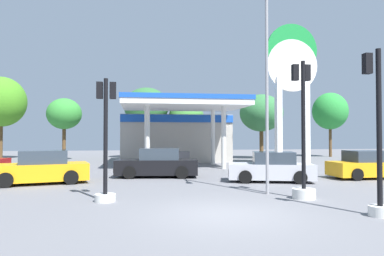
% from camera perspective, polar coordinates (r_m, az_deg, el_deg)
% --- Properties ---
extents(ground_plane, '(90.00, 90.00, 0.00)m').
position_cam_1_polar(ground_plane, '(10.20, 5.27, -13.69)').
color(ground_plane, slate).
rests_on(ground_plane, ground).
extents(gas_station, '(9.15, 12.05, 4.84)m').
position_cam_1_polar(gas_station, '(30.01, -2.65, -0.96)').
color(gas_station, '#ADA89E').
rests_on(gas_station, ground).
extents(station_pole_sign, '(3.93, 0.56, 10.63)m').
position_cam_1_polar(station_pole_sign, '(27.71, 15.91, 8.02)').
color(station_pole_sign, white).
rests_on(station_pole_sign, ground).
extents(car_0, '(4.50, 2.38, 1.55)m').
position_cam_1_polar(car_0, '(19.00, -5.61, -5.79)').
color(car_0, black).
rests_on(car_0, ground).
extents(car_2, '(4.03, 1.87, 1.44)m').
position_cam_1_polar(car_2, '(20.43, 26.72, -5.49)').
color(car_2, black).
rests_on(car_2, ground).
extents(car_3, '(4.28, 2.60, 1.43)m').
position_cam_1_polar(car_3, '(17.41, 12.67, -6.35)').
color(car_3, black).
rests_on(car_3, ground).
extents(car_4, '(4.57, 2.80, 1.53)m').
position_cam_1_polar(car_4, '(17.70, -23.40, -6.05)').
color(car_4, black).
rests_on(car_4, ground).
extents(traffic_signal_0, '(0.70, 0.71, 4.13)m').
position_cam_1_polar(traffic_signal_0, '(12.18, -13.82, -3.82)').
color(traffic_signal_0, silver).
rests_on(traffic_signal_0, ground).
extents(traffic_signal_1, '(0.63, 0.66, 4.59)m').
position_cam_1_polar(traffic_signal_1, '(10.90, 27.88, -4.14)').
color(traffic_signal_1, silver).
rests_on(traffic_signal_1, ground).
extents(traffic_signal_2, '(0.80, 0.80, 4.83)m').
position_cam_1_polar(traffic_signal_2, '(12.95, 17.57, -4.30)').
color(traffic_signal_2, silver).
rests_on(traffic_signal_2, ground).
extents(tree_0, '(4.52, 4.52, 7.82)m').
position_cam_1_polar(tree_0, '(38.07, -28.50, 3.75)').
color(tree_0, brown).
rests_on(tree_0, ground).
extents(tree_1, '(3.07, 3.07, 5.59)m').
position_cam_1_polar(tree_1, '(33.70, -20.00, 2.13)').
color(tree_1, brown).
rests_on(tree_1, ground).
extents(tree_2, '(4.47, 4.47, 7.00)m').
position_cam_1_polar(tree_2, '(35.33, -7.40, 3.51)').
color(tree_2, brown).
rests_on(tree_2, ground).
extents(tree_3, '(3.60, 3.60, 5.85)m').
position_cam_1_polar(tree_3, '(35.55, -0.93, 1.51)').
color(tree_3, brown).
rests_on(tree_3, ground).
extents(tree_4, '(4.18, 4.18, 6.23)m').
position_cam_1_polar(tree_4, '(34.77, 11.18, 2.38)').
color(tree_4, brown).
rests_on(tree_4, ground).
extents(tree_5, '(3.65, 3.65, 6.76)m').
position_cam_1_polar(tree_5, '(39.90, 21.47, 2.54)').
color(tree_5, brown).
rests_on(tree_5, ground).
extents(corner_streetlamp, '(0.24, 1.48, 7.68)m').
position_cam_1_polar(corner_streetlamp, '(13.61, 12.32, 8.76)').
color(corner_streetlamp, gray).
rests_on(corner_streetlamp, ground).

